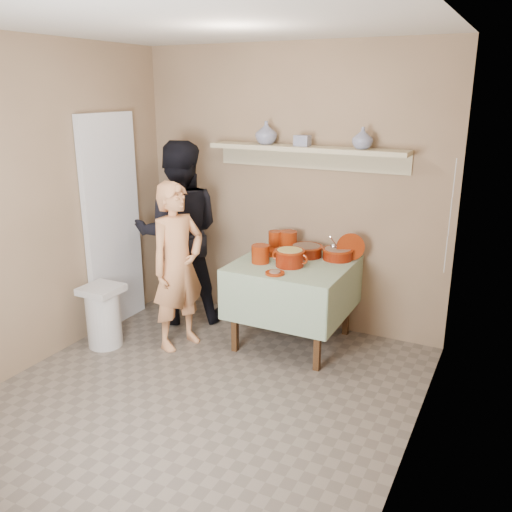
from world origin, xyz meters
The scene contains 22 objects.
ground centered at (0.00, 0.00, 0.00)m, with size 3.50×3.50×0.00m, color #6A5E53.
tile_panel centered at (-1.46, 0.95, 1.00)m, with size 0.06×0.70×2.00m, color silver.
plate_stack_a centered at (-0.04, 1.54, 0.85)m, with size 0.14×0.14×0.18m, color maroon.
plate_stack_b centered at (0.08, 1.55, 0.86)m, with size 0.16×0.16×0.19m, color maroon.
bowl_stack centered at (0.00, 1.14, 0.84)m, with size 0.16×0.16×0.16m, color maroon.
empty_bowl centered at (-0.04, 1.37, 0.79)m, with size 0.17×0.17×0.05m, color maroon.
propped_lid centered at (0.67, 1.56, 0.88)m, with size 0.25×0.25×0.02m, color maroon.
vase_right centered at (0.70, 1.62, 1.81)m, with size 0.17×0.17×0.18m, color navy.
vase_left centered at (-0.19, 1.63, 1.82)m, with size 0.19×0.19×0.20m, color navy.
ceramic_box centered at (0.17, 1.61, 1.77)m, with size 0.13×0.09×0.09m, color navy.
person_cook centered at (-0.63, 0.79, 0.74)m, with size 0.54×0.35×1.47m, color tan.
person_helper centered at (-0.95, 1.29, 0.88)m, with size 0.85×0.66×1.75m, color black.
room_shell centered at (0.00, 0.00, 1.61)m, with size 3.04×3.54×2.62m.
serving_table centered at (0.25, 1.28, 0.64)m, with size 0.97×0.97×0.76m.
cazuela_meat_a centered at (0.28, 1.50, 0.82)m, with size 0.30×0.30×0.10m.
cazuela_meat_b centered at (0.56, 1.53, 0.82)m, with size 0.28×0.28×0.10m.
ladle centered at (0.52, 1.55, 0.87)m, with size 0.08×0.26×0.19m.
cazuela_rice centered at (0.26, 1.17, 0.85)m, with size 0.33×0.25×0.14m.
front_plate centered at (0.24, 0.92, 0.77)m, with size 0.16×0.16×0.03m.
wall_shelf centered at (0.20, 1.65, 1.67)m, with size 1.80×0.25×0.21m.
trash_bin centered at (-1.22, 0.47, 0.28)m, with size 0.32×0.32×0.56m.
electrical_cord centered at (1.47, 1.48, 1.25)m, with size 0.01×0.05×0.90m.
Camera 1 is at (1.97, -2.86, 2.20)m, focal length 38.00 mm.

